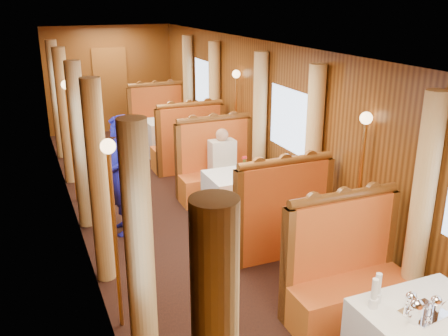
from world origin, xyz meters
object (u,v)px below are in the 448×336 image
banquette_mid_fwd (277,222)px  banquette_mid_aft (217,173)px  table_far (172,138)px  teapot_right (435,307)px  passenger (223,158)px  table_mid (243,198)px  teapot_back (410,303)px  banquette_far_aft (159,124)px  banquette_far_fwd (188,148)px  teapot_left (416,313)px  banquette_near_aft (346,280)px  steward (121,176)px  rose_vase_far (173,111)px  rose_vase_mid (244,161)px  tea_tray (424,313)px

banquette_mid_fwd → banquette_mid_aft: (0.00, 2.03, 0.00)m
table_far → teapot_right: teapot_right is taller
banquette_mid_aft → passenger: 0.40m
table_mid → teapot_right: size_ratio=6.96×
teapot_back → table_far: bearing=67.4°
banquette_far_aft → banquette_far_fwd: bearing=-90.0°
teapot_left → passenger: 4.40m
teapot_back → passenger: bearing=66.8°
banquette_far_aft → teapot_left: bearing=-91.4°
table_mid → banquette_far_fwd: banquette_far_fwd is taller
banquette_near_aft → steward: steward is taller
teapot_right → rose_vase_far: (0.02, 7.10, 0.12)m
banquette_mid_fwd → passenger: 1.82m
teapot_right → rose_vase_mid: (0.00, 3.61, 0.12)m
teapot_left → rose_vase_far: rose_vase_far is taller
teapot_left → steward: 4.23m
banquette_near_aft → teapot_back: banquette_near_aft is taller
banquette_near_aft → banquette_mid_aft: 3.50m
banquette_far_fwd → tea_tray: size_ratio=3.94×
steward → teapot_back: bearing=24.4°
banquette_far_aft → banquette_near_aft: bearing=-90.0°
teapot_back → banquette_mid_fwd: bearing=65.5°
table_far → teapot_left: bearing=-91.6°
rose_vase_far → passenger: passenger is taller
teapot_left → passenger: passenger is taller
banquette_mid_aft → banquette_far_fwd: bearing=90.0°
teapot_back → rose_vase_mid: size_ratio=0.42×
banquette_far_aft → passenger: 3.75m
banquette_far_aft → teapot_right: banquette_far_aft is taller
table_far → tea_tray: tea_tray is taller
banquette_near_aft → banquette_mid_fwd: same height
table_far → banquette_near_aft: bearing=-90.0°
table_far → rose_vase_mid: (0.01, -3.49, 0.55)m
tea_tray → rose_vase_mid: (0.08, 3.57, 0.17)m
banquette_far_fwd → table_mid: bearing=-90.0°
teapot_back → rose_vase_far: 6.98m
table_mid → rose_vase_mid: bearing=32.9°
table_mid → rose_vase_far: bearing=89.5°
banquette_mid_fwd → banquette_far_fwd: 3.50m
tea_tray → steward: bearing=112.5°
banquette_near_aft → teapot_right: bearing=-89.4°
banquette_mid_aft → banquette_far_aft: (0.00, 3.50, 0.00)m
banquette_far_aft → rose_vase_far: 1.13m
banquette_far_fwd → rose_vase_far: 1.13m
table_mid → steward: (-1.68, 0.34, 0.46)m
teapot_right → steward: bearing=120.1°
table_far → passenger: passenger is taller
banquette_near_aft → table_far: (0.00, 5.99, -0.05)m
banquette_mid_aft → teapot_left: 4.65m
banquette_far_aft → teapot_right: size_ratio=8.88×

